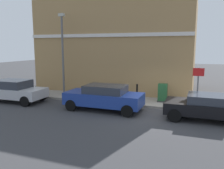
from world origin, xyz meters
The scene contains 11 objects.
ground centered at (0.00, 0.00, 0.00)m, with size 80.00×80.00×0.00m, color #38383A.
sidewalk centered at (2.02, 6.00, 0.07)m, with size 2.36×30.00×0.15m, color gray.
corner_building centered at (7.01, 4.08, 3.58)m, with size 7.73×12.16×7.17m.
car_black centered at (-0.37, -2.83, 0.69)m, with size 1.94×4.06×1.28m.
car_blue centered at (-0.41, 2.62, 0.77)m, with size 1.90×4.41×1.44m.
car_silver centered at (-0.55, 9.08, 0.74)m, with size 2.01×4.50×1.43m.
utility_cabinet centered at (2.13, -0.30, 0.68)m, with size 0.46×0.61×1.15m.
bollard_near_cabinet centered at (2.23, 1.38, 0.70)m, with size 0.14×0.14×1.04m.
bollard_far_kerb centered at (1.09, 3.05, 0.70)m, with size 0.14×0.14×1.04m.
street_sign centered at (1.26, -2.33, 1.66)m, with size 0.08×0.60×2.30m.
lamppost centered at (2.15, 6.85, 3.30)m, with size 0.20×0.44×5.72m.
Camera 1 is at (-12.34, -2.26, 3.58)m, focal length 37.26 mm.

